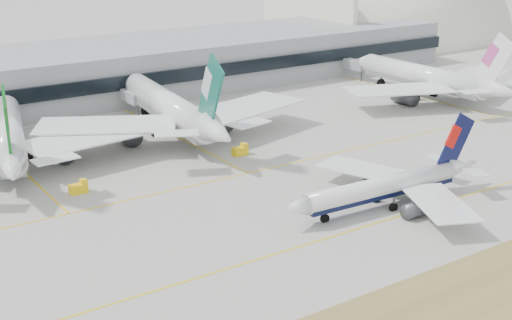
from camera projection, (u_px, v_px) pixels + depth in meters
ground at (280, 237)px, 122.41m from camera, size 3000.00×3000.00×0.00m
taxiing_airliner at (389, 186)px, 134.45m from camera, size 47.66×41.40×16.01m
widebody_eva at (9, 137)px, 156.39m from camera, size 63.74×63.59×23.43m
widebody_cathay at (172, 110)px, 177.11m from camera, size 70.67×69.62×25.36m
widebody_china_air at (429, 78)px, 213.88m from camera, size 65.44×63.78×23.32m
terminal at (54, 77)px, 210.23m from camera, size 280.00×43.10×15.00m
hangar at (387, 43)px, 310.02m from camera, size 91.00×60.00×60.00m
gse_c at (241, 150)px, 164.35m from camera, size 3.55×2.00×2.60m
gse_b at (79, 188)px, 141.62m from camera, size 3.55×2.00×2.60m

